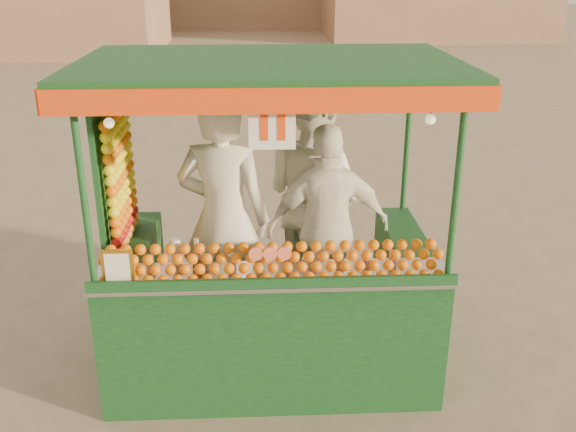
{
  "coord_description": "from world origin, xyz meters",
  "views": [
    {
      "loc": [
        -0.49,
        -4.32,
        3.1
      ],
      "look_at": [
        -0.28,
        0.23,
        1.27
      ],
      "focal_mm": 39.93,
      "sensor_mm": 36.0,
      "label": 1
    }
  ],
  "objects_px": {
    "juice_cart": "(263,279)",
    "vendor_left": "(224,219)",
    "vendor_middle": "(313,196)",
    "vendor_right": "(328,228)"
  },
  "relations": [
    {
      "from": "juice_cart",
      "to": "vendor_left",
      "type": "distance_m",
      "value": 0.56
    },
    {
      "from": "vendor_middle",
      "to": "vendor_right",
      "type": "relative_size",
      "value": 1.15
    },
    {
      "from": "vendor_middle",
      "to": "vendor_left",
      "type": "bearing_deg",
      "value": 82.79
    },
    {
      "from": "juice_cart",
      "to": "vendor_middle",
      "type": "xyz_separation_m",
      "value": [
        0.44,
        0.63,
        0.45
      ]
    },
    {
      "from": "vendor_right",
      "to": "juice_cart",
      "type": "bearing_deg",
      "value": 19.07
    },
    {
      "from": "juice_cart",
      "to": "vendor_left",
      "type": "height_order",
      "value": "juice_cart"
    },
    {
      "from": "juice_cart",
      "to": "vendor_right",
      "type": "relative_size",
      "value": 1.61
    },
    {
      "from": "juice_cart",
      "to": "vendor_right",
      "type": "xyz_separation_m",
      "value": [
        0.53,
        0.24,
        0.32
      ]
    },
    {
      "from": "juice_cart",
      "to": "vendor_middle",
      "type": "height_order",
      "value": "juice_cart"
    },
    {
      "from": "vendor_left",
      "to": "vendor_right",
      "type": "bearing_deg",
      "value": -156.92
    }
  ]
}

